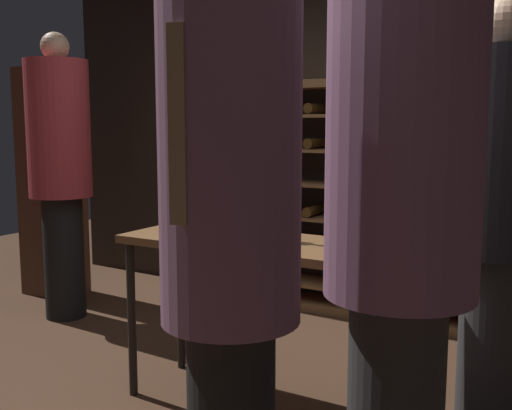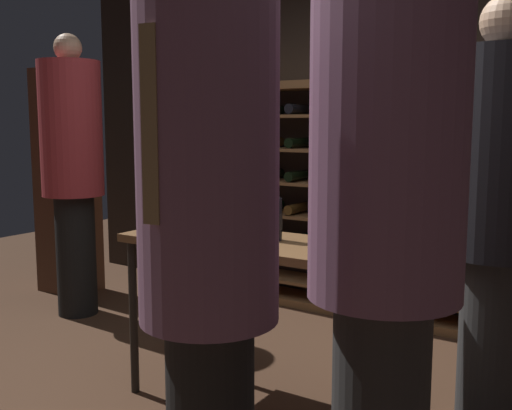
{
  "view_description": "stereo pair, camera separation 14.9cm",
  "coord_description": "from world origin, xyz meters",
  "px_view_note": "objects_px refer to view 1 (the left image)",
  "views": [
    {
      "loc": [
        1.57,
        -2.33,
        1.42
      ],
      "look_at": [
        0.06,
        0.25,
        1.02
      ],
      "focal_mm": 42.24,
      "sensor_mm": 36.0,
      "label": 1
    },
    {
      "loc": [
        1.69,
        -2.26,
        1.42
      ],
      "look_at": [
        0.06,
        0.25,
        1.02
      ],
      "focal_mm": 42.24,
      "sensor_mm": 36.0,
      "label": 2
    }
  ],
  "objects_px": {
    "person_host_in_suit": "(60,162)",
    "person_bystander_dark_jacket": "(230,239)",
    "display_cabinet": "(52,183)",
    "wine_glass_stemmed_left": "(177,211)",
    "tasting_table": "(258,260)",
    "wine_bottle_green_slim": "(276,216)",
    "wine_rack": "(331,197)",
    "person_guest_khaki": "(401,222)",
    "wine_bottle_gold_foil": "(382,217)",
    "person_bystander_red_print": "(497,200)"
  },
  "relations": [
    {
      "from": "person_bystander_red_print",
      "to": "wine_bottle_green_slim",
      "type": "bearing_deg",
      "value": -46.39
    },
    {
      "from": "person_host_in_suit",
      "to": "wine_glass_stemmed_left",
      "type": "distance_m",
      "value": 1.51
    },
    {
      "from": "display_cabinet",
      "to": "person_host_in_suit",
      "type": "bearing_deg",
      "value": -35.98
    },
    {
      "from": "person_guest_khaki",
      "to": "wine_bottle_green_slim",
      "type": "xyz_separation_m",
      "value": [
        -0.81,
        0.65,
        -0.13
      ]
    },
    {
      "from": "wine_rack",
      "to": "display_cabinet",
      "type": "xyz_separation_m",
      "value": [
        -2.19,
        -0.74,
        0.07
      ]
    },
    {
      "from": "tasting_table",
      "to": "wine_glass_stemmed_left",
      "type": "relative_size",
      "value": 10.62
    },
    {
      "from": "person_guest_khaki",
      "to": "wine_glass_stemmed_left",
      "type": "height_order",
      "value": "person_guest_khaki"
    },
    {
      "from": "wine_bottle_gold_foil",
      "to": "tasting_table",
      "type": "bearing_deg",
      "value": -170.57
    },
    {
      "from": "person_bystander_red_print",
      "to": "wine_bottle_green_slim",
      "type": "xyz_separation_m",
      "value": [
        -0.95,
        -0.31,
        -0.11
      ]
    },
    {
      "from": "tasting_table",
      "to": "wine_bottle_gold_foil",
      "type": "distance_m",
      "value": 0.64
    },
    {
      "from": "wine_rack",
      "to": "wine_glass_stemmed_left",
      "type": "bearing_deg",
      "value": -96.98
    },
    {
      "from": "person_bystander_dark_jacket",
      "to": "person_bystander_red_print",
      "type": "distance_m",
      "value": 1.49
    },
    {
      "from": "tasting_table",
      "to": "person_bystander_dark_jacket",
      "type": "bearing_deg",
      "value": -64.02
    },
    {
      "from": "wine_rack",
      "to": "tasting_table",
      "type": "height_order",
      "value": "wine_rack"
    },
    {
      "from": "person_bystander_red_print",
      "to": "wine_rack",
      "type": "bearing_deg",
      "value": -109.06
    },
    {
      "from": "wine_bottle_gold_foil",
      "to": "person_bystander_dark_jacket",
      "type": "bearing_deg",
      "value": -93.65
    },
    {
      "from": "wine_rack",
      "to": "wine_bottle_gold_foil",
      "type": "xyz_separation_m",
      "value": [
        0.92,
        -1.59,
        0.13
      ]
    },
    {
      "from": "tasting_table",
      "to": "wine_bottle_green_slim",
      "type": "bearing_deg",
      "value": 23.75
    },
    {
      "from": "tasting_table",
      "to": "person_bystander_dark_jacket",
      "type": "xyz_separation_m",
      "value": [
        0.51,
        -1.05,
        0.33
      ]
    },
    {
      "from": "person_bystander_dark_jacket",
      "to": "person_host_in_suit",
      "type": "xyz_separation_m",
      "value": [
        -2.47,
        1.59,
        0.06
      ]
    },
    {
      "from": "person_bystander_dark_jacket",
      "to": "wine_glass_stemmed_left",
      "type": "xyz_separation_m",
      "value": [
        -1.05,
        1.1,
        -0.13
      ]
    },
    {
      "from": "person_host_in_suit",
      "to": "wine_glass_stemmed_left",
      "type": "height_order",
      "value": "person_host_in_suit"
    },
    {
      "from": "wine_rack",
      "to": "person_host_in_suit",
      "type": "relative_size",
      "value": 1.2
    },
    {
      "from": "person_bystander_dark_jacket",
      "to": "wine_glass_stemmed_left",
      "type": "height_order",
      "value": "person_bystander_dark_jacket"
    },
    {
      "from": "person_guest_khaki",
      "to": "display_cabinet",
      "type": "xyz_separation_m",
      "value": [
        -3.41,
        1.57,
        -0.17
      ]
    },
    {
      "from": "tasting_table",
      "to": "person_guest_khaki",
      "type": "xyz_separation_m",
      "value": [
        0.88,
        -0.62,
        0.35
      ]
    },
    {
      "from": "wine_bottle_green_slim",
      "to": "person_bystander_dark_jacket",
      "type": "bearing_deg",
      "value": -68.15
    },
    {
      "from": "person_host_in_suit",
      "to": "person_bystander_red_print",
      "type": "xyz_separation_m",
      "value": [
        2.99,
        -0.19,
        -0.06
      ]
    },
    {
      "from": "wine_rack",
      "to": "person_bystander_red_print",
      "type": "xyz_separation_m",
      "value": [
        1.37,
        -1.34,
        0.22
      ]
    },
    {
      "from": "person_bystander_red_print",
      "to": "tasting_table",
      "type": "bearing_deg",
      "value": -45.96
    },
    {
      "from": "person_bystander_dark_jacket",
      "to": "wine_bottle_gold_foil",
      "type": "height_order",
      "value": "person_bystander_dark_jacket"
    },
    {
      "from": "person_bystander_dark_jacket",
      "to": "person_bystander_red_print",
      "type": "xyz_separation_m",
      "value": [
        0.52,
        1.39,
        -0.0
      ]
    },
    {
      "from": "person_bystander_red_print",
      "to": "wine_glass_stemmed_left",
      "type": "bearing_deg",
      "value": -54.0
    },
    {
      "from": "person_bystander_dark_jacket",
      "to": "person_host_in_suit",
      "type": "distance_m",
      "value": 2.94
    },
    {
      "from": "tasting_table",
      "to": "wine_glass_stemmed_left",
      "type": "bearing_deg",
      "value": 174.28
    },
    {
      "from": "tasting_table",
      "to": "person_bystander_red_print",
      "type": "distance_m",
      "value": 1.13
    },
    {
      "from": "wine_rack",
      "to": "person_bystander_red_print",
      "type": "relative_size",
      "value": 1.26
    },
    {
      "from": "wine_glass_stemmed_left",
      "to": "wine_rack",
      "type": "bearing_deg",
      "value": 83.02
    },
    {
      "from": "wine_rack",
      "to": "wine_glass_stemmed_left",
      "type": "relative_size",
      "value": 19.03
    },
    {
      "from": "person_bystander_dark_jacket",
      "to": "display_cabinet",
      "type": "bearing_deg",
      "value": 139.63
    },
    {
      "from": "wine_bottle_gold_foil",
      "to": "person_host_in_suit",
      "type": "bearing_deg",
      "value": 170.17
    },
    {
      "from": "person_host_in_suit",
      "to": "person_bystander_dark_jacket",
      "type": "bearing_deg",
      "value": -40.04
    },
    {
      "from": "person_host_in_suit",
      "to": "wine_bottle_gold_foil",
      "type": "relative_size",
      "value": 5.38
    },
    {
      "from": "tasting_table",
      "to": "display_cabinet",
      "type": "distance_m",
      "value": 2.7
    },
    {
      "from": "tasting_table",
      "to": "person_guest_khaki",
      "type": "height_order",
      "value": "person_guest_khaki"
    },
    {
      "from": "person_guest_khaki",
      "to": "person_host_in_suit",
      "type": "bearing_deg",
      "value": -127.4
    },
    {
      "from": "tasting_table",
      "to": "person_bystander_red_print",
      "type": "bearing_deg",
      "value": 18.62
    },
    {
      "from": "tasting_table",
      "to": "wine_bottle_green_slim",
      "type": "relative_size",
      "value": 4.18
    },
    {
      "from": "person_host_in_suit",
      "to": "display_cabinet",
      "type": "distance_m",
      "value": 0.73
    },
    {
      "from": "tasting_table",
      "to": "person_bystander_dark_jacket",
      "type": "relative_size",
      "value": 0.7
    }
  ]
}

